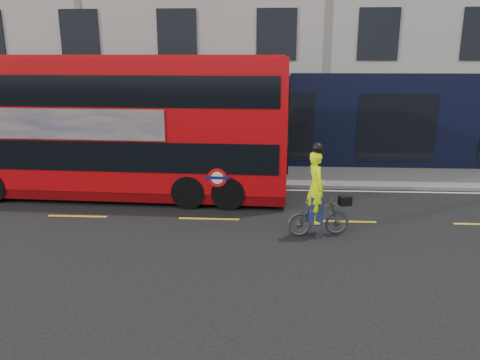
{
  "coord_description": "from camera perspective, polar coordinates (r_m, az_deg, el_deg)",
  "views": [
    {
      "loc": [
        -2.32,
        -11.53,
        4.71
      ],
      "look_at": [
        -3.07,
        1.38,
        1.24
      ],
      "focal_mm": 35.0,
      "sensor_mm": 36.0,
      "label": 1
    }
  ],
  "objects": [
    {
      "name": "ground",
      "position": [
        12.67,
        13.74,
        -7.28
      ],
      "size": [
        120.0,
        120.0,
        0.0
      ],
      "primitive_type": "plane",
      "color": "black",
      "rests_on": "ground"
    },
    {
      "name": "pavement",
      "position": [
        18.76,
        10.33,
        0.4
      ],
      "size": [
        60.0,
        3.0,
        0.12
      ],
      "primitive_type": "cube",
      "color": "slate",
      "rests_on": "ground"
    },
    {
      "name": "kerb",
      "position": [
        17.32,
        10.9,
        -0.83
      ],
      "size": [
        60.0,
        0.12,
        0.13
      ],
      "primitive_type": "cube",
      "color": "slate",
      "rests_on": "ground"
    },
    {
      "name": "road_edge_line",
      "position": [
        17.06,
        11.02,
        -1.3
      ],
      "size": [
        58.0,
        0.1,
        0.01
      ],
      "primitive_type": "cube",
      "color": "silver",
      "rests_on": "ground"
    },
    {
      "name": "lane_dashes",
      "position": [
        14.05,
        12.68,
        -4.96
      ],
      "size": [
        58.0,
        0.12,
        0.01
      ],
      "primitive_type": null,
      "color": "gold",
      "rests_on": "ground"
    },
    {
      "name": "bus",
      "position": [
        16.32,
        -15.05,
        6.43
      ],
      "size": [
        11.81,
        3.12,
        4.72
      ],
      "rotation": [
        0.0,
        0.0,
        -0.04
      ],
      "color": "#BE070C",
      "rests_on": "ground"
    },
    {
      "name": "cyclist",
      "position": [
        12.59,
        9.44,
        -2.92
      ],
      "size": [
        1.77,
        0.83,
        2.54
      ],
      "rotation": [
        0.0,
        0.0,
        0.21
      ],
      "color": "#3F4143",
      "rests_on": "ground"
    }
  ]
}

